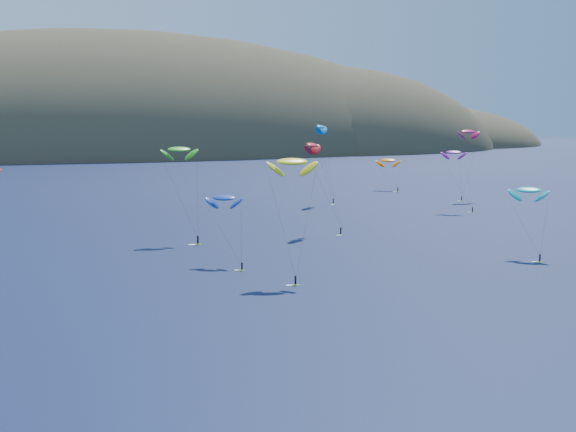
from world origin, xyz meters
The scene contains 10 objects.
island centered at (39.40, 562.36, -10.74)m, with size 730.00×300.00×210.00m.
kitesurfer_2 centered at (-18.15, 63.86, 21.04)m, with size 9.36×10.46×23.52m.
kitesurfer_3 centered at (-27.57, 113.74, 21.24)m, with size 8.43×11.19×23.66m.
kitesurfer_4 centered at (33.55, 174.03, 25.18)m, with size 8.59×10.81×27.65m.
kitesurfer_5 centered at (35.91, 67.33, 13.81)m, with size 8.19×12.42×16.05m.
kitesurfer_6 centered at (63.22, 140.24, 17.84)m, with size 7.90×10.65×19.92m.
kitesurfer_8 centered at (85.20, 166.48, 23.38)m, with size 9.59×6.48×25.80m.
kitesurfer_9 centered at (6.20, 114.14, 21.79)m, with size 9.47×12.32×24.15m.
kitesurfer_10 centered at (-25.80, 81.98, 12.97)m, with size 7.87×13.32×15.00m.
kitesurfer_11 centered at (75.93, 207.42, 11.43)m, with size 9.98×14.86×14.00m.
Camera 1 is at (-68.96, -71.10, 29.81)m, focal length 50.00 mm.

